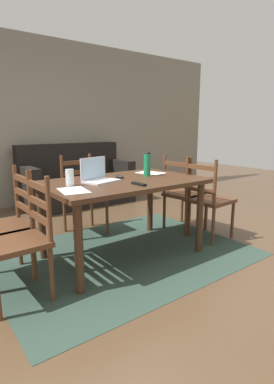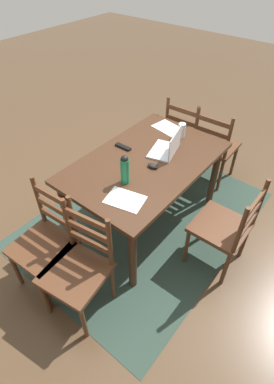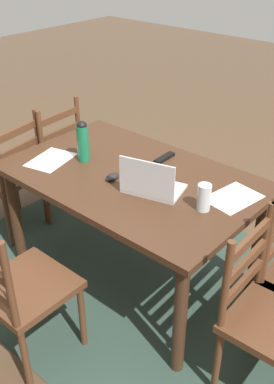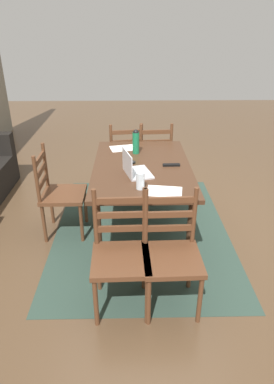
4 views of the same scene
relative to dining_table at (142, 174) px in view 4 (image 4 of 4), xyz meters
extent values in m
plane|color=brown|center=(0.00, 0.00, -0.68)|extent=(14.00, 14.00, 0.00)
cube|color=#2D4238|center=(0.00, 0.00, -0.67)|extent=(2.48, 1.86, 0.01)
cube|color=#422819|center=(0.00, 0.00, 0.08)|extent=(1.53, 0.97, 0.04)
cylinder|color=#422819|center=(-0.68, -0.40, -0.31)|extent=(0.07, 0.07, 0.73)
cylinder|color=#422819|center=(0.68, -0.40, -0.31)|extent=(0.07, 0.07, 0.73)
cylinder|color=#422819|center=(-0.68, 0.40, -0.31)|extent=(0.07, 0.07, 0.73)
cylinder|color=#422819|center=(0.68, 0.40, -0.31)|extent=(0.07, 0.07, 0.73)
cube|color=#56331E|center=(0.00, 0.81, -0.23)|extent=(0.44, 0.44, 0.04)
cylinder|color=#56331E|center=(0.19, 0.62, -0.46)|extent=(0.04, 0.04, 0.43)
cylinder|color=#56331E|center=(-0.19, 0.62, -0.46)|extent=(0.04, 0.04, 0.43)
cylinder|color=#56331E|center=(0.19, 1.00, -0.46)|extent=(0.04, 0.04, 0.43)
cylinder|color=#56331E|center=(-0.19, 1.00, -0.46)|extent=(0.04, 0.04, 0.43)
cylinder|color=#56331E|center=(0.19, 1.01, 0.02)|extent=(0.04, 0.04, 0.50)
cylinder|color=#56331E|center=(-0.19, 1.01, 0.02)|extent=(0.04, 0.04, 0.50)
cube|color=#56331E|center=(0.00, 1.01, -0.08)|extent=(0.36, 0.03, 0.05)
cube|color=#56331E|center=(0.00, 1.01, 0.05)|extent=(0.36, 0.03, 0.05)
cube|color=#56331E|center=(0.00, 1.01, 0.17)|extent=(0.36, 0.03, 0.05)
cube|color=#56331E|center=(1.09, -0.19, -0.23)|extent=(0.47, 0.47, 0.04)
cylinder|color=#56331E|center=(1.27, 0.01, -0.46)|extent=(0.04, 0.04, 0.43)
cylinder|color=#56331E|center=(1.30, -0.37, -0.46)|extent=(0.04, 0.04, 0.43)
cylinder|color=#56331E|center=(0.89, -0.02, -0.46)|extent=(0.04, 0.04, 0.43)
cylinder|color=#56331E|center=(0.92, -0.40, -0.46)|extent=(0.04, 0.04, 0.43)
cylinder|color=#56331E|center=(0.88, -0.02, 0.02)|extent=(0.04, 0.04, 0.50)
cylinder|color=#56331E|center=(0.91, -0.40, 0.02)|extent=(0.04, 0.04, 0.50)
cube|color=#56331E|center=(0.89, -0.21, -0.08)|extent=(0.05, 0.36, 0.05)
cube|color=#56331E|center=(0.89, -0.21, 0.05)|extent=(0.05, 0.36, 0.05)
cube|color=#56331E|center=(0.89, -0.21, 0.17)|extent=(0.05, 0.36, 0.05)
cube|color=#56331E|center=(1.09, 0.19, -0.23)|extent=(0.50, 0.50, 0.04)
cylinder|color=#56331E|center=(1.25, 0.41, -0.46)|extent=(0.04, 0.04, 0.43)
cylinder|color=#56331E|center=(1.31, 0.03, -0.46)|extent=(0.04, 0.04, 0.43)
cylinder|color=#56331E|center=(0.88, 0.35, -0.46)|extent=(0.04, 0.04, 0.43)
cylinder|color=#56331E|center=(0.93, -0.02, -0.46)|extent=(0.04, 0.04, 0.43)
cylinder|color=#56331E|center=(0.87, 0.35, 0.02)|extent=(0.04, 0.04, 0.50)
cylinder|color=#56331E|center=(0.92, -0.02, 0.02)|extent=(0.04, 0.04, 0.50)
cube|color=#56331E|center=(0.89, 0.16, -0.08)|extent=(0.08, 0.36, 0.05)
cube|color=#56331E|center=(0.89, 0.16, 0.05)|extent=(0.08, 0.36, 0.05)
cube|color=#56331E|center=(0.89, 0.16, 0.17)|extent=(0.08, 0.36, 0.05)
cube|color=#56331E|center=(-1.09, 0.19, -0.23)|extent=(0.45, 0.45, 0.04)
cylinder|color=#56331E|center=(-1.28, 0.00, -0.46)|extent=(0.04, 0.04, 0.43)
cylinder|color=#56331E|center=(-1.29, 0.38, -0.46)|extent=(0.04, 0.04, 0.43)
cylinder|color=#56331E|center=(-0.90, 0.01, -0.46)|extent=(0.04, 0.04, 0.43)
cylinder|color=#56331E|center=(-0.91, 0.39, -0.46)|extent=(0.04, 0.04, 0.43)
cylinder|color=#56331E|center=(-0.89, 0.01, 0.02)|extent=(0.04, 0.04, 0.50)
cylinder|color=#56331E|center=(-0.90, 0.39, 0.02)|extent=(0.04, 0.04, 0.50)
cube|color=#56331E|center=(-0.89, 0.20, -0.08)|extent=(0.03, 0.36, 0.05)
cube|color=#56331E|center=(-0.89, 0.20, 0.05)|extent=(0.03, 0.36, 0.05)
cube|color=#56331E|center=(-0.89, 0.20, 0.17)|extent=(0.03, 0.36, 0.05)
cube|color=#56331E|center=(-1.09, -0.19, -0.23)|extent=(0.45, 0.45, 0.04)
cylinder|color=#56331E|center=(-1.28, -0.39, -0.46)|extent=(0.04, 0.04, 0.43)
cylinder|color=#56331E|center=(-1.29, -0.01, -0.46)|extent=(0.04, 0.04, 0.43)
cylinder|color=#56331E|center=(-0.90, -0.38, -0.46)|extent=(0.04, 0.04, 0.43)
cylinder|color=#56331E|center=(-0.91, 0.00, -0.46)|extent=(0.04, 0.04, 0.43)
cylinder|color=#56331E|center=(-0.89, -0.38, 0.02)|extent=(0.04, 0.04, 0.50)
cylinder|color=#56331E|center=(-0.90, 0.00, 0.02)|extent=(0.04, 0.04, 0.50)
cube|color=#56331E|center=(-0.89, -0.19, -0.08)|extent=(0.03, 0.36, 0.05)
cube|color=#56331E|center=(-0.89, -0.19, 0.05)|extent=(0.03, 0.36, 0.05)
cube|color=#56331E|center=(-0.89, -0.19, 0.17)|extent=(0.03, 0.36, 0.05)
cube|color=silver|center=(-0.21, 0.04, 0.10)|extent=(0.37, 0.30, 0.02)
cube|color=silver|center=(-0.24, 0.14, 0.22)|extent=(0.31, 0.09, 0.21)
cube|color=#A5CCEA|center=(-0.24, 0.14, 0.22)|extent=(0.29, 0.08, 0.19)
cylinder|color=#197247|center=(0.35, 0.05, 0.21)|extent=(0.07, 0.07, 0.23)
sphere|color=black|center=(0.35, 0.05, 0.33)|extent=(0.07, 0.07, 0.07)
cylinder|color=silver|center=(-0.53, 0.03, 0.17)|extent=(0.07, 0.07, 0.15)
ellipsoid|color=black|center=(0.05, 0.11, 0.11)|extent=(0.07, 0.10, 0.03)
cube|color=black|center=(-0.02, -0.29, 0.11)|extent=(0.05, 0.17, 0.02)
cube|color=white|center=(-0.60, -0.17, 0.10)|extent=(0.26, 0.33, 0.00)
cube|color=white|center=(0.51, 0.19, 0.10)|extent=(0.27, 0.34, 0.00)
camera|label=1|loc=(-1.62, -2.40, 0.61)|focal=28.25mm
camera|label=2|loc=(1.77, 1.33, 1.71)|focal=28.06mm
camera|label=3|loc=(-1.56, 1.74, 1.39)|focal=41.89mm
camera|label=4|loc=(-3.13, 0.11, 1.37)|focal=31.48mm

